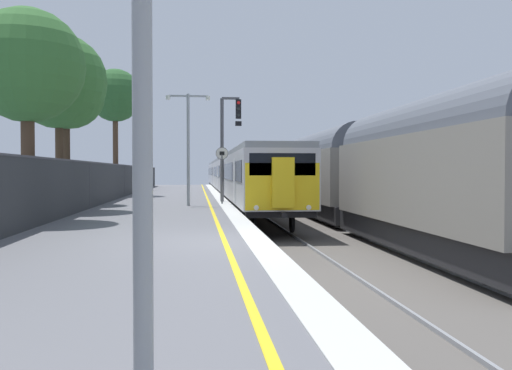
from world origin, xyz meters
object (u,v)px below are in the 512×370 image
speed_limit_sign (222,168)px  background_tree_right (65,95)px  freight_train_adjacent_track (365,171)px  signal_gantry (227,137)px  commuter_train_at_platform (232,175)px  background_tree_centre (116,97)px  platform_lamp_mid (188,139)px  background_tree_left (28,69)px  background_tree_back (62,85)px

speed_limit_sign → background_tree_right: 8.11m
freight_train_adjacent_track → signal_gantry: signal_gantry is taller
commuter_train_at_platform → background_tree_right: (-9.20, -22.09, 3.88)m
background_tree_centre → platform_lamp_mid: bearing=-67.5°
commuter_train_at_platform → freight_train_adjacent_track: 26.58m
platform_lamp_mid → signal_gantry: bearing=60.6°
signal_gantry → background_tree_right: background_tree_right is taller
signal_gantry → background_tree_left: bearing=-121.5°
freight_train_adjacent_track → background_tree_back: size_ratio=3.90×
commuter_train_at_platform → platform_lamp_mid: size_ratio=11.73×
freight_train_adjacent_track → background_tree_left: size_ratio=4.12×
platform_lamp_mid → background_tree_back: size_ratio=0.72×
commuter_train_at_platform → background_tree_left: size_ratio=8.95×
background_tree_left → background_tree_right: background_tree_right is taller
signal_gantry → background_tree_back: (-6.90, -6.14, 1.63)m
signal_gantry → commuter_train_at_platform: bearing=85.8°
speed_limit_sign → background_tree_left: bearing=-125.8°
commuter_train_at_platform → speed_limit_sign: bearing=-94.7°
commuter_train_at_platform → background_tree_back: size_ratio=8.48×
platform_lamp_mid → background_tree_left: 9.21m
platform_lamp_mid → speed_limit_sign: bearing=38.7°
background_tree_centre → background_tree_back: background_tree_centre is taller
platform_lamp_mid → background_tree_centre: size_ratio=0.62×
commuter_train_at_platform → background_tree_left: background_tree_left is taller
signal_gantry → speed_limit_sign: (-0.36, -2.18, -1.62)m
background_tree_right → background_tree_back: background_tree_right is taller
speed_limit_sign → platform_lamp_mid: 2.42m
commuter_train_at_platform → speed_limit_sign: (-1.85, -22.38, 0.47)m
commuter_train_at_platform → platform_lamp_mid: platform_lamp_mid is taller
platform_lamp_mid → freight_train_adjacent_track: bearing=-19.4°
signal_gantry → platform_lamp_mid: (-1.95, -3.46, -0.32)m
platform_lamp_mid → background_tree_back: bearing=-151.5°
signal_gantry → background_tree_centre: (-6.76, 8.18, 3.01)m
freight_train_adjacent_track → background_tree_left: bearing=-157.7°
platform_lamp_mid → background_tree_right: bearing=164.8°
background_tree_left → background_tree_back: (-0.10, 4.96, 0.24)m
background_tree_left → background_tree_centre: background_tree_centre is taller
commuter_train_at_platform → background_tree_centre: (-8.25, -12.02, 5.10)m
background_tree_right → platform_lamp_mid: bearing=-15.2°
background_tree_right → background_tree_back: bearing=-79.1°
background_tree_right → background_tree_back: 4.33m
commuter_train_at_platform → background_tree_right: bearing=-112.6°
commuter_train_at_platform → background_tree_left: (-8.28, -31.30, 3.49)m
freight_train_adjacent_track → speed_limit_sign: bearing=146.4°
platform_lamp_mid → background_tree_left: (-4.84, -7.64, 1.72)m
background_tree_back → signal_gantry: bearing=41.7°
signal_gantry → background_tree_left: background_tree_left is taller
freight_train_adjacent_track → speed_limit_sign: (-5.85, 3.89, 0.16)m
freight_train_adjacent_track → background_tree_right: background_tree_right is taller
background_tree_right → freight_train_adjacent_track: bearing=-17.6°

